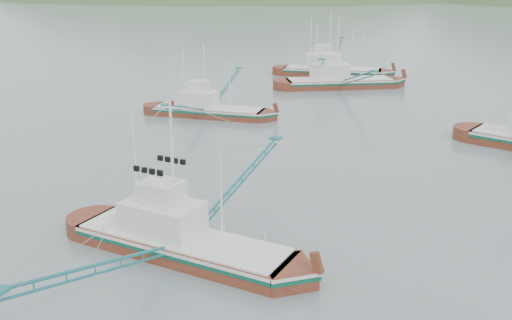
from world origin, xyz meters
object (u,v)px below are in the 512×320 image
at_px(bg_boat_far, 340,71).
at_px(bg_boat_extra, 331,65).
at_px(main_boat, 179,230).
at_px(bg_boat_left, 207,105).

distance_m(bg_boat_far, bg_boat_extra, 9.98).
height_order(main_boat, bg_boat_far, bg_boat_far).
bearing_deg(main_boat, bg_boat_left, 120.03).
xyz_separation_m(main_boat, bg_boat_extra, (-7.45, 62.79, 0.29)).
relative_size(main_boat, bg_boat_left, 1.05).
bearing_deg(bg_boat_left, main_boat, -72.23).
xyz_separation_m(bg_boat_far, bg_boat_left, (-9.80, -22.57, -1.00)).
distance_m(main_boat, bg_boat_far, 53.66).
height_order(main_boat, bg_boat_left, main_boat).
bearing_deg(bg_boat_extra, bg_boat_left, -109.11).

